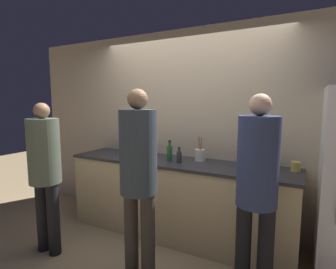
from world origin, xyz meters
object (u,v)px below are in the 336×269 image
(person_right, at_px, (257,183))
(bottle_dark, at_px, (179,157))
(person_left, at_px, (45,166))
(cup_yellow, at_px, (296,166))
(bottle_green, at_px, (170,153))
(fruit_bowl, at_px, (145,151))
(utensil_crock, at_px, (200,155))
(potted_plant, at_px, (259,153))
(person_center, at_px, (139,171))

(person_right, height_order, bottle_dark, person_right)
(person_left, bearing_deg, cup_yellow, 25.57)
(bottle_green, bearing_deg, fruit_bowl, 158.27)
(fruit_bowl, bearing_deg, utensil_crock, -1.25)
(utensil_crock, distance_m, potted_plant, 0.69)
(cup_yellow, xyz_separation_m, potted_plant, (-0.37, 0.04, 0.10))
(person_left, height_order, bottle_green, person_left)
(bottle_green, relative_size, potted_plant, 0.94)
(bottle_dark, xyz_separation_m, cup_yellow, (1.24, 0.22, -0.02))
(fruit_bowl, distance_m, bottle_green, 0.53)
(person_right, relative_size, potted_plant, 6.48)
(person_center, xyz_separation_m, bottle_green, (-0.15, 0.90, -0.01))
(bottle_dark, xyz_separation_m, potted_plant, (0.87, 0.26, 0.07))
(bottle_green, bearing_deg, person_right, -29.48)
(fruit_bowl, xyz_separation_m, cup_yellow, (1.88, -0.02, 0.00))
(person_center, relative_size, bottle_dark, 9.52)
(person_left, xyz_separation_m, utensil_crock, (1.35, 1.15, 0.05))
(person_left, bearing_deg, fruit_bowl, 65.69)
(utensil_crock, bearing_deg, bottle_green, -151.70)
(person_right, height_order, fruit_bowl, person_right)
(utensil_crock, bearing_deg, potted_plant, 3.54)
(cup_yellow, bearing_deg, utensil_crock, -179.91)
(person_left, height_order, bottle_dark, person_left)
(person_left, relative_size, person_right, 0.96)
(person_right, distance_m, utensil_crock, 1.15)
(person_right, bearing_deg, cup_yellow, 72.70)
(bottle_dark, bearing_deg, person_center, -89.88)
(fruit_bowl, distance_m, bottle_dark, 0.68)
(bottle_green, bearing_deg, utensil_crock, 28.30)
(cup_yellow, height_order, potted_plant, potted_plant)
(utensil_crock, bearing_deg, person_right, -45.47)
(person_right, xyz_separation_m, cup_yellow, (0.26, 0.82, -0.02))
(person_right, distance_m, cup_yellow, 0.86)
(person_right, bearing_deg, person_left, -171.23)
(fruit_bowl, bearing_deg, potted_plant, 0.93)
(cup_yellow, bearing_deg, bottle_dark, -169.82)
(cup_yellow, bearing_deg, fruit_bowl, 179.51)
(fruit_bowl, xyz_separation_m, potted_plant, (1.51, 0.02, 0.10))
(fruit_bowl, xyz_separation_m, bottle_green, (0.49, -0.20, 0.05))
(utensil_crock, relative_size, potted_plant, 1.10)
(person_center, bearing_deg, person_left, -176.16)
(utensil_crock, distance_m, cup_yellow, 1.06)
(potted_plant, bearing_deg, person_right, -82.13)
(bottle_dark, relative_size, potted_plant, 0.70)
(bottle_dark, height_order, potted_plant, potted_plant)
(cup_yellow, relative_size, potted_plant, 0.38)
(utensil_crock, height_order, bottle_green, utensil_crock)
(utensil_crock, relative_size, cup_yellow, 2.92)
(utensil_crock, relative_size, bottle_dark, 1.58)
(person_center, bearing_deg, cup_yellow, 40.95)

